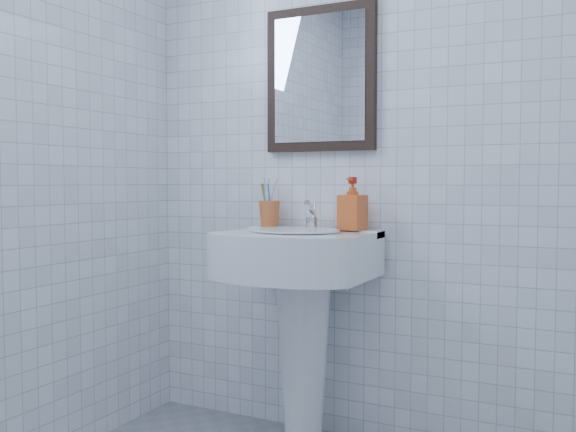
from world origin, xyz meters
The scene contains 6 objects.
wall_back centered at (0.00, 1.20, 1.25)m, with size 2.20×0.02×2.50m, color silver.
washbasin centered at (-0.27, 0.99, 0.62)m, with size 0.60×0.44×0.92m.
faucet centered at (-0.27, 1.10, 0.96)m, with size 0.05×0.11×0.12m.
toothbrush_cup centered at (-0.48, 1.12, 0.97)m, with size 0.10×0.10×0.11m, color #C15C28, non-canonical shape.
soap_dispenser centered at (-0.09, 1.10, 1.02)m, with size 0.10×0.10×0.21m, color #C03912.
wall_mirror centered at (-0.27, 1.18, 1.55)m, with size 0.50×0.04×0.62m.
Camera 1 is at (0.85, -1.37, 1.10)m, focal length 40.00 mm.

